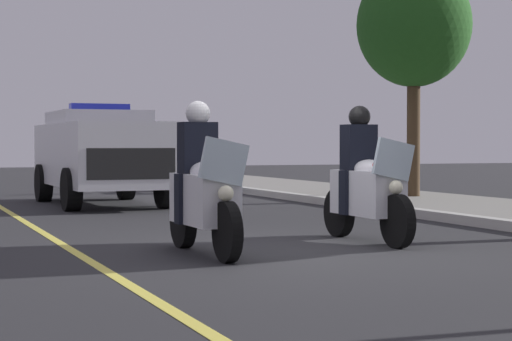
# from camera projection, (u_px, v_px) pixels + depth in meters

# --- Properties ---
(ground_plane) EXTENTS (80.00, 80.00, 0.00)m
(ground_plane) POSITION_uv_depth(u_px,v_px,m) (290.00, 251.00, 10.57)
(ground_plane) COLOR #28282B
(lane_stripe_center) EXTENTS (48.00, 0.12, 0.01)m
(lane_stripe_center) POSITION_uv_depth(u_px,v_px,m) (89.00, 260.00, 9.72)
(lane_stripe_center) COLOR #E0D14C
(lane_stripe_center) RESTS_ON ground
(police_motorcycle_lead_left) EXTENTS (2.14, 0.56, 1.72)m
(police_motorcycle_lead_left) POSITION_uv_depth(u_px,v_px,m) (203.00, 192.00, 10.24)
(police_motorcycle_lead_left) COLOR black
(police_motorcycle_lead_left) RESTS_ON ground
(police_motorcycle_lead_right) EXTENTS (2.14, 0.56, 1.72)m
(police_motorcycle_lead_right) POSITION_uv_depth(u_px,v_px,m) (366.00, 186.00, 11.56)
(police_motorcycle_lead_right) COLOR black
(police_motorcycle_lead_right) RESTS_ON ground
(police_suv) EXTENTS (4.94, 2.14, 2.05)m
(police_suv) POSITION_uv_depth(u_px,v_px,m) (101.00, 152.00, 18.63)
(police_suv) COLOR silver
(police_suv) RESTS_ON ground
(cyclist_background) EXTENTS (1.76, 0.32, 1.69)m
(cyclist_background) POSITION_uv_depth(u_px,v_px,m) (182.00, 159.00, 23.57)
(cyclist_background) COLOR black
(cyclist_background) RESTS_ON ground
(tree_far_back) EXTENTS (2.48, 2.48, 5.06)m
(tree_far_back) POSITION_uv_depth(u_px,v_px,m) (414.00, 26.00, 19.93)
(tree_far_back) COLOR #42301E
(tree_far_back) RESTS_ON sidewalk_strip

